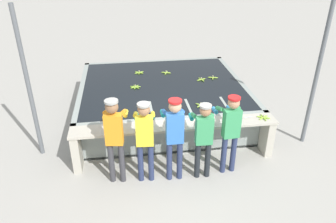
{
  "coord_description": "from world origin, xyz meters",
  "views": [
    {
      "loc": [
        -0.96,
        -5.42,
        4.19
      ],
      "look_at": [
        0.0,
        1.29,
        0.61
      ],
      "focal_mm": 35.0,
      "sensor_mm": 36.0,
      "label": 1
    }
  ],
  "objects_px": {
    "worker_2": "(175,132)",
    "banana_bunch_floating_4": "(139,73)",
    "banana_bunch_floating_2": "(201,79)",
    "worker_3": "(204,134)",
    "banana_bunch_ledge_0": "(263,117)",
    "knife_0": "(243,118)",
    "worker_1": "(145,135)",
    "worker_4": "(231,127)",
    "banana_bunch_floating_5": "(213,78)",
    "banana_bunch_floating_3": "(135,87)",
    "support_post_right": "(316,77)",
    "support_post_left": "(29,86)",
    "worker_0": "(114,133)",
    "banana_bunch_floating_0": "(201,105)",
    "banana_bunch_floating_1": "(166,73)"
  },
  "relations": [
    {
      "from": "banana_bunch_ledge_0",
      "to": "banana_bunch_floating_5",
      "type": "bearing_deg",
      "value": 101.26
    },
    {
      "from": "worker_0",
      "to": "banana_bunch_floating_4",
      "type": "relative_size",
      "value": 6.17
    },
    {
      "from": "support_post_right",
      "to": "worker_0",
      "type": "bearing_deg",
      "value": -169.49
    },
    {
      "from": "banana_bunch_floating_2",
      "to": "knife_0",
      "type": "distance_m",
      "value": 2.22
    },
    {
      "from": "worker_3",
      "to": "banana_bunch_floating_5",
      "type": "height_order",
      "value": "worker_3"
    },
    {
      "from": "worker_0",
      "to": "banana_bunch_floating_1",
      "type": "height_order",
      "value": "worker_0"
    },
    {
      "from": "banana_bunch_floating_0",
      "to": "banana_bunch_floating_1",
      "type": "xyz_separation_m",
      "value": [
        -0.49,
        2.11,
        0.0
      ]
    },
    {
      "from": "worker_1",
      "to": "worker_2",
      "type": "xyz_separation_m",
      "value": [
        0.55,
        -0.04,
        0.04
      ]
    },
    {
      "from": "worker_2",
      "to": "worker_4",
      "type": "xyz_separation_m",
      "value": [
        1.1,
        0.08,
        -0.04
      ]
    },
    {
      "from": "banana_bunch_floating_3",
      "to": "banana_bunch_floating_5",
      "type": "height_order",
      "value": "same"
    },
    {
      "from": "worker_4",
      "to": "banana_bunch_floating_1",
      "type": "height_order",
      "value": "worker_4"
    },
    {
      "from": "worker_4",
      "to": "support_post_left",
      "type": "height_order",
      "value": "support_post_left"
    },
    {
      "from": "banana_bunch_floating_0",
      "to": "knife_0",
      "type": "distance_m",
      "value": 1.02
    },
    {
      "from": "worker_4",
      "to": "banana_bunch_ledge_0",
      "type": "relative_size",
      "value": 5.92
    },
    {
      "from": "worker_2",
      "to": "banana_bunch_floating_4",
      "type": "xyz_separation_m",
      "value": [
        -0.43,
        3.55,
        -0.17
      ]
    },
    {
      "from": "banana_bunch_floating_1",
      "to": "banana_bunch_floating_4",
      "type": "distance_m",
      "value": 0.76
    },
    {
      "from": "support_post_left",
      "to": "worker_4",
      "type": "bearing_deg",
      "value": -16.76
    },
    {
      "from": "banana_bunch_floating_0",
      "to": "worker_2",
      "type": "bearing_deg",
      "value": -121.55
    },
    {
      "from": "worker_4",
      "to": "support_post_left",
      "type": "xyz_separation_m",
      "value": [
        -3.84,
        1.16,
        0.59
      ]
    },
    {
      "from": "banana_bunch_ledge_0",
      "to": "support_post_left",
      "type": "relative_size",
      "value": 0.09
    },
    {
      "from": "banana_bunch_floating_3",
      "to": "support_post_right",
      "type": "distance_m",
      "value": 4.19
    },
    {
      "from": "support_post_right",
      "to": "banana_bunch_floating_4",
      "type": "bearing_deg",
      "value": 143.51
    },
    {
      "from": "banana_bunch_floating_3",
      "to": "banana_bunch_ledge_0",
      "type": "bearing_deg",
      "value": -37.7
    },
    {
      "from": "worker_3",
      "to": "knife_0",
      "type": "bearing_deg",
      "value": 32.03
    },
    {
      "from": "worker_0",
      "to": "worker_2",
      "type": "height_order",
      "value": "worker_0"
    },
    {
      "from": "banana_bunch_floating_0",
      "to": "banana_bunch_floating_5",
      "type": "bearing_deg",
      "value": 65.85
    },
    {
      "from": "banana_bunch_floating_2",
      "to": "banana_bunch_ledge_0",
      "type": "relative_size",
      "value": 0.98
    },
    {
      "from": "worker_0",
      "to": "worker_2",
      "type": "distance_m",
      "value": 1.1
    },
    {
      "from": "banana_bunch_floating_3",
      "to": "knife_0",
      "type": "bearing_deg",
      "value": -42.18
    },
    {
      "from": "banana_bunch_floating_3",
      "to": "support_post_left",
      "type": "height_order",
      "value": "support_post_left"
    },
    {
      "from": "banana_bunch_floating_3",
      "to": "banana_bunch_floating_4",
      "type": "xyz_separation_m",
      "value": [
        0.16,
        1.0,
        0.0
      ]
    },
    {
      "from": "banana_bunch_floating_1",
      "to": "banana_bunch_floating_3",
      "type": "height_order",
      "value": "same"
    },
    {
      "from": "banana_bunch_floating_2",
      "to": "banana_bunch_floating_5",
      "type": "bearing_deg",
      "value": 14.96
    },
    {
      "from": "worker_3",
      "to": "support_post_left",
      "type": "relative_size",
      "value": 0.5
    },
    {
      "from": "banana_bunch_floating_2",
      "to": "worker_3",
      "type": "bearing_deg",
      "value": -102.51
    },
    {
      "from": "worker_3",
      "to": "support_post_right",
      "type": "bearing_deg",
      "value": 18.63
    },
    {
      "from": "banana_bunch_floating_5",
      "to": "worker_0",
      "type": "bearing_deg",
      "value": -132.91
    },
    {
      "from": "worker_4",
      "to": "knife_0",
      "type": "xyz_separation_m",
      "value": [
        0.45,
        0.53,
        -0.13
      ]
    },
    {
      "from": "banana_bunch_floating_4",
      "to": "support_post_left",
      "type": "distance_m",
      "value": 3.35
    },
    {
      "from": "worker_1",
      "to": "worker_4",
      "type": "distance_m",
      "value": 1.65
    },
    {
      "from": "worker_0",
      "to": "banana_bunch_floating_0",
      "type": "xyz_separation_m",
      "value": [
        1.91,
        1.24,
        -0.18
      ]
    },
    {
      "from": "worker_1",
      "to": "support_post_right",
      "type": "xyz_separation_m",
      "value": [
        3.73,
        0.84,
        0.59
      ]
    },
    {
      "from": "banana_bunch_floating_0",
      "to": "knife_0",
      "type": "height_order",
      "value": "banana_bunch_floating_0"
    },
    {
      "from": "worker_4",
      "to": "support_post_right",
      "type": "bearing_deg",
      "value": 20.93
    },
    {
      "from": "banana_bunch_floating_4",
      "to": "banana_bunch_ledge_0",
      "type": "bearing_deg",
      "value": -51.08
    },
    {
      "from": "banana_bunch_ledge_0",
      "to": "knife_0",
      "type": "relative_size",
      "value": 0.81
    },
    {
      "from": "worker_4",
      "to": "knife_0",
      "type": "bearing_deg",
      "value": 49.82
    },
    {
      "from": "worker_3",
      "to": "banana_bunch_floating_2",
      "type": "bearing_deg",
      "value": 77.49
    },
    {
      "from": "banana_bunch_floating_5",
      "to": "banana_bunch_floating_0",
      "type": "bearing_deg",
      "value": -114.15
    },
    {
      "from": "banana_bunch_floating_0",
      "to": "banana_bunch_floating_2",
      "type": "distance_m",
      "value": 1.53
    }
  ]
}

